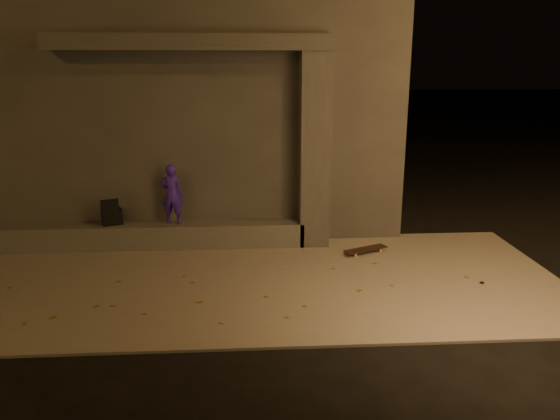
{
  "coord_description": "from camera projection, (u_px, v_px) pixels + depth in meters",
  "views": [
    {
      "loc": [
        0.43,
        -6.26,
        3.48
      ],
      "look_at": [
        0.95,
        2.0,
        1.2
      ],
      "focal_mm": 35.0,
      "sensor_mm": 36.0,
      "label": 1
    }
  ],
  "objects": [
    {
      "name": "ground",
      "position": [
        215.0,
        344.0,
        6.93
      ],
      "size": [
        120.0,
        120.0,
        0.0
      ],
      "primitive_type": "plane",
      "color": "black",
      "rests_on": "ground"
    },
    {
      "name": "sidewalk",
      "position": [
        222.0,
        281.0,
        8.85
      ],
      "size": [
        11.0,
        4.4,
        0.04
      ],
      "primitive_type": "cube",
      "color": "slate",
      "rests_on": "ground"
    },
    {
      "name": "building",
      "position": [
        182.0,
        100.0,
        12.42
      ],
      "size": [
        9.0,
        5.1,
        5.22
      ],
      "color": "#393633",
      "rests_on": "ground"
    },
    {
      "name": "ledge",
      "position": [
        146.0,
        235.0,
        10.37
      ],
      "size": [
        6.0,
        0.55,
        0.45
      ],
      "primitive_type": "cube",
      "color": "#4A4843",
      "rests_on": "sidewalk"
    },
    {
      "name": "column",
      "position": [
        314.0,
        151.0,
        10.15
      ],
      "size": [
        0.55,
        0.55,
        3.6
      ],
      "primitive_type": "cube",
      "color": "#393633",
      "rests_on": "sidewalk"
    },
    {
      "name": "canopy",
      "position": [
        191.0,
        42.0,
        9.55
      ],
      "size": [
        5.0,
        0.7,
        0.28
      ],
      "primitive_type": "cube",
      "color": "#393633",
      "rests_on": "column"
    },
    {
      "name": "skateboarder",
      "position": [
        172.0,
        194.0,
        10.2
      ],
      "size": [
        0.45,
        0.32,
        1.13
      ],
      "primitive_type": "imported",
      "rotation": [
        0.0,
        0.0,
        3.01
      ],
      "color": "#3519A3",
      "rests_on": "ledge"
    },
    {
      "name": "backpack",
      "position": [
        112.0,
        215.0,
        10.23
      ],
      "size": [
        0.42,
        0.35,
        0.51
      ],
      "rotation": [
        0.0,
        0.0,
        0.38
      ],
      "color": "black",
      "rests_on": "ledge"
    },
    {
      "name": "skateboard",
      "position": [
        366.0,
        249.0,
        10.04
      ],
      "size": [
        0.86,
        0.54,
        0.09
      ],
      "rotation": [
        0.0,
        0.0,
        0.42
      ],
      "color": "black",
      "rests_on": "sidewalk"
    }
  ]
}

